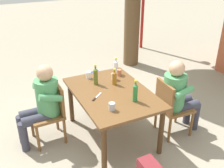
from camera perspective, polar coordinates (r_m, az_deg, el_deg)
ground_plane at (r=4.09m, az=-0.00°, el=-10.93°), size 24.00×24.00×0.00m
dining_table at (r=3.72m, az=-0.00°, el=-2.94°), size 1.42×0.99×0.75m
chair_far_right at (r=3.95m, az=12.48°, el=-4.49°), size 0.47×0.47×0.87m
chair_near_left at (r=3.85m, az=-12.88°, el=-5.44°), size 0.45×0.45×0.87m
person_in_white_shirt at (r=3.93m, az=14.03°, el=-2.06°), size 0.47×0.61×1.18m
person_in_plaid_shirt at (r=3.75m, az=-14.74°, el=-3.66°), size 0.47×0.61×1.18m
bottle_green at (r=3.40m, az=5.02°, el=-1.77°), size 0.06×0.06×0.31m
bottle_amber at (r=3.83m, az=0.52°, el=1.37°), size 0.06×0.06×0.25m
bottle_clear at (r=4.19m, az=0.85°, el=3.77°), size 0.06×0.06×0.26m
bottle_olive at (r=3.83m, az=-3.54°, el=1.76°), size 0.06×0.06×0.31m
cup_terracotta at (r=4.12m, az=1.57°, el=2.46°), size 0.07×0.07×0.10m
cup_steel at (r=3.24m, az=-0.02°, el=-4.88°), size 0.08×0.08×0.10m
cup_glass at (r=3.99m, az=0.48°, el=1.61°), size 0.08×0.08×0.10m
cup_white at (r=4.05m, az=-5.12°, el=1.93°), size 0.07×0.07×0.11m
table_knife at (r=3.54m, az=-3.39°, el=-2.86°), size 0.17×0.20×0.01m
backpack_by_near_side at (r=4.97m, az=-3.22°, el=-0.45°), size 0.33×0.23×0.47m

